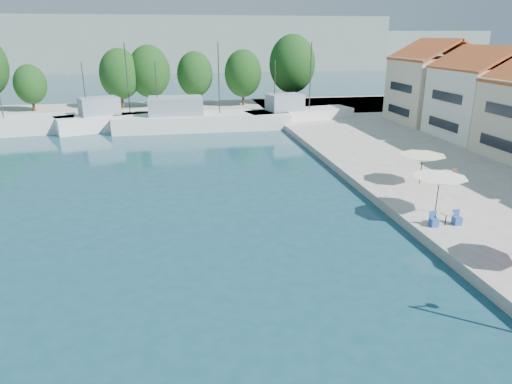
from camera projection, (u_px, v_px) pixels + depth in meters
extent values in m
cube|color=gray|center=(165.00, 111.00, 65.16)|extent=(90.00, 16.00, 0.60)
cube|color=gray|center=(96.00, 44.00, 145.49)|extent=(180.00, 40.00, 16.00)
cube|color=gray|center=(293.00, 48.00, 176.46)|extent=(140.00, 40.00, 12.00)
cube|color=white|center=(482.00, 103.00, 46.01)|extent=(8.00, 8.50, 7.00)
pyramid|color=#B54228|center=(491.00, 48.00, 44.28)|extent=(8.40, 8.80, 1.80)
cube|color=beige|center=(434.00, 90.00, 54.30)|extent=(8.60, 8.50, 7.50)
pyramid|color=#B54228|center=(440.00, 41.00, 52.49)|extent=(9.00, 8.80, 1.80)
cube|color=white|center=(119.00, 122.00, 54.59)|extent=(14.58, 8.71, 2.20)
cube|color=gray|center=(99.00, 106.00, 52.84)|extent=(5.02, 4.22, 2.00)
cylinder|color=#2D2D2D|center=(127.00, 78.00, 53.64)|extent=(0.12, 0.12, 8.00)
cylinder|color=#2D2D2D|center=(84.00, 89.00, 51.47)|extent=(0.10, 0.10, 6.00)
cube|color=silver|center=(203.00, 123.00, 54.24)|extent=(20.48, 5.35, 2.20)
cube|color=gray|center=(176.00, 106.00, 53.04)|extent=(6.15, 4.10, 2.00)
cylinder|color=#2D2D2D|center=(219.00, 79.00, 52.92)|extent=(0.12, 0.12, 8.00)
cylinder|color=#2D2D2D|center=(156.00, 89.00, 52.04)|extent=(0.10, 0.10, 6.00)
cube|color=silver|center=(299.00, 118.00, 57.23)|extent=(14.32, 6.70, 2.20)
cube|color=gray|center=(285.00, 102.00, 55.77)|extent=(4.68, 3.65, 2.00)
cylinder|color=#2D2D2D|center=(310.00, 76.00, 56.09)|extent=(0.12, 0.12, 8.00)
cylinder|color=#2D2D2D|center=(275.00, 86.00, 54.59)|extent=(0.10, 0.10, 6.00)
cylinder|color=#3F2B19|center=(33.00, 101.00, 62.85)|extent=(0.36, 0.36, 2.80)
ellipsoid|color=#163611|center=(30.00, 84.00, 62.12)|extent=(4.25, 4.25, 5.32)
cylinder|color=#3F2B19|center=(122.00, 95.00, 65.00)|extent=(0.36, 0.36, 3.70)
ellipsoid|color=#163611|center=(120.00, 74.00, 64.03)|extent=(5.63, 5.63, 7.03)
cylinder|color=#3F2B19|center=(151.00, 94.00, 66.30)|extent=(0.36, 0.36, 3.88)
ellipsoid|color=#163611|center=(149.00, 72.00, 65.29)|extent=(5.90, 5.90, 7.38)
cylinder|color=#3F2B19|center=(196.00, 93.00, 68.58)|extent=(0.36, 0.36, 3.46)
ellipsoid|color=#163611|center=(195.00, 74.00, 67.67)|extent=(5.26, 5.26, 6.57)
cylinder|color=#3F2B19|center=(243.00, 93.00, 67.89)|extent=(0.36, 0.36, 3.59)
ellipsoid|color=#163611|center=(243.00, 73.00, 66.95)|extent=(5.46, 5.46, 6.82)
cylinder|color=#3F2B19|center=(292.00, 89.00, 69.55)|extent=(0.36, 0.36, 4.53)
ellipsoid|color=#163611|center=(292.00, 64.00, 68.37)|extent=(6.89, 6.89, 8.61)
cylinder|color=black|center=(437.00, 195.00, 26.79)|extent=(0.06, 0.06, 2.22)
cone|color=white|center=(439.00, 181.00, 26.51)|extent=(3.13, 3.13, 0.50)
cylinder|color=black|center=(421.00, 169.00, 32.06)|extent=(0.06, 0.06, 2.10)
cone|color=beige|center=(422.00, 158.00, 31.80)|extent=(3.15, 3.15, 0.50)
cylinder|color=black|center=(446.00, 219.00, 25.16)|extent=(0.06, 0.06, 0.74)
cylinder|color=#BBAF89|center=(447.00, 213.00, 25.04)|extent=(0.70, 0.70, 0.04)
cube|color=#2A4EA8|center=(457.00, 221.00, 25.33)|extent=(0.42, 0.42, 0.46)
cube|color=#2A4EA8|center=(434.00, 222.00, 25.09)|extent=(0.42, 0.42, 0.46)
cylinder|color=black|center=(446.00, 176.00, 32.88)|extent=(0.06, 0.06, 0.74)
cylinder|color=#BBAF89|center=(447.00, 171.00, 32.75)|extent=(0.70, 0.70, 0.04)
cube|color=brown|center=(455.00, 177.00, 33.04)|extent=(0.42, 0.42, 0.46)
cube|color=brown|center=(437.00, 178.00, 32.80)|extent=(0.42, 0.42, 0.46)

